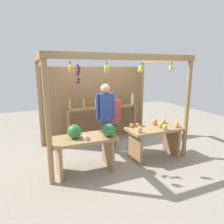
# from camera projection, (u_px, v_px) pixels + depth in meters

# --- Properties ---
(ground_plane) EXTENTS (12.00, 12.00, 0.00)m
(ground_plane) POSITION_uv_depth(u_px,v_px,m) (109.00, 151.00, 5.18)
(ground_plane) COLOR gray
(ground_plane) RESTS_ON ground
(market_stall) EXTENTS (3.18, 2.10, 2.34)m
(market_stall) POSITION_uv_depth(u_px,v_px,m) (102.00, 95.00, 5.30)
(market_stall) COLOR #99754C
(market_stall) RESTS_ON ground
(fruit_counter_left) EXTENTS (1.28, 0.64, 1.00)m
(fruit_counter_left) POSITION_uv_depth(u_px,v_px,m) (86.00, 142.00, 4.06)
(fruit_counter_left) COLOR #99754C
(fruit_counter_left) RESTS_ON ground
(fruit_counter_right) EXTENTS (1.28, 0.64, 0.88)m
(fruit_counter_right) POSITION_uv_depth(u_px,v_px,m) (154.00, 135.00, 4.72)
(fruit_counter_right) COLOR #99754C
(fruit_counter_right) RESTS_ON ground
(bottle_shelf_unit) EXTENTS (2.04, 0.22, 1.36)m
(bottle_shelf_unit) POSITION_uv_depth(u_px,v_px,m) (103.00, 114.00, 5.73)
(bottle_shelf_unit) COLOR #99754C
(bottle_shelf_unit) RESTS_ON ground
(vendor_man) EXTENTS (0.48, 0.23, 1.71)m
(vendor_man) POSITION_uv_depth(u_px,v_px,m) (105.00, 112.00, 4.91)
(vendor_man) COLOR #30497A
(vendor_man) RESTS_ON ground
(vendor_woman) EXTENTS (0.48, 0.20, 1.48)m
(vendor_woman) POSITION_uv_depth(u_px,v_px,m) (112.00, 116.00, 5.13)
(vendor_woman) COLOR #335A53
(vendor_woman) RESTS_ON ground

